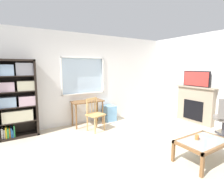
{
  "coord_description": "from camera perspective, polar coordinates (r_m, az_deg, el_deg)",
  "views": [
    {
      "loc": [
        -2.37,
        -2.87,
        1.76
      ],
      "look_at": [
        -0.12,
        0.8,
        1.19
      ],
      "focal_mm": 27.82,
      "sensor_mm": 36.0,
      "label": 1
    }
  ],
  "objects": [
    {
      "name": "coffee_table",
      "position": [
        3.76,
        27.69,
        -15.42
      ],
      "size": [
        0.98,
        0.61,
        0.41
      ],
      "color": "#8C9E99",
      "rests_on": "ground"
    },
    {
      "name": "wall_right",
      "position": [
        5.94,
        29.5,
        2.88
      ],
      "size": [
        0.12,
        4.6,
        2.75
      ],
      "primitive_type": "cube",
      "color": "silver",
      "rests_on": "ground"
    },
    {
      "name": "wall_back_with_window",
      "position": [
        5.62,
        -6.22,
        3.51
      ],
      "size": [
        5.52,
        0.15,
        2.75
      ],
      "color": "silver",
      "rests_on": "ground"
    },
    {
      "name": "sippy_cup",
      "position": [
        3.72,
        26.14,
        -13.88
      ],
      "size": [
        0.07,
        0.07,
        0.09
      ],
      "primitive_type": "cylinder",
      "color": "orange",
      "rests_on": "coffee_table"
    },
    {
      "name": "wooden_chair",
      "position": [
        4.84,
        -5.67,
        -8.01
      ],
      "size": [
        0.51,
        0.5,
        0.9
      ],
      "color": "tan",
      "rests_on": "ground"
    },
    {
      "name": "ground",
      "position": [
        4.12,
        7.61,
        -17.96
      ],
      "size": [
        6.52,
        5.4,
        0.02
      ],
      "primitive_type": "cube",
      "color": "beige"
    },
    {
      "name": "bookshelf",
      "position": [
        4.89,
        -28.88,
        -2.08
      ],
      "size": [
        0.9,
        0.38,
        1.94
      ],
      "color": "black",
      "rests_on": "ground"
    },
    {
      "name": "fireplace",
      "position": [
        6.08,
        25.61,
        -4.44
      ],
      "size": [
        0.26,
        1.27,
        1.15
      ],
      "color": "gray",
      "rests_on": "ground"
    },
    {
      "name": "tv",
      "position": [
        5.96,
        25.96,
        3.19
      ],
      "size": [
        0.06,
        0.85,
        0.48
      ],
      "color": "black",
      "rests_on": "fireplace"
    },
    {
      "name": "plastic_drawer_unit",
      "position": [
        5.74,
        -0.96,
        -7.74
      ],
      "size": [
        0.35,
        0.4,
        0.49
      ],
      "primitive_type": "cube",
      "color": "#72ADDB",
      "rests_on": "ground"
    },
    {
      "name": "desk_under_window",
      "position": [
        5.26,
        -8.08,
        -5.06
      ],
      "size": [
        0.94,
        0.45,
        0.75
      ],
      "color": "brown",
      "rests_on": "ground"
    }
  ]
}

